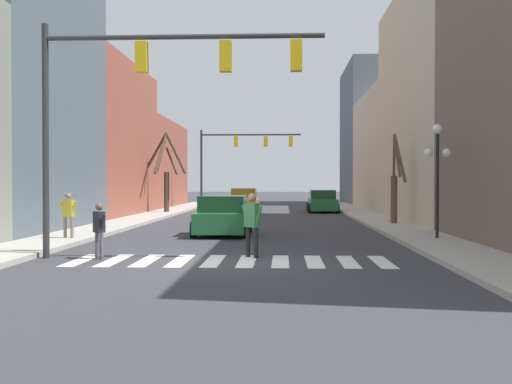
# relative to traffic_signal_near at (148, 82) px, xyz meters

# --- Properties ---
(ground_plane) EXTENTS (240.00, 240.00, 0.00)m
(ground_plane) POSITION_rel_traffic_signal_near_xyz_m (2.31, -0.93, -4.88)
(ground_plane) COLOR #38383D
(sidewalk_right) EXTENTS (2.25, 90.00, 0.15)m
(sidewalk_right) POSITION_rel_traffic_signal_near_xyz_m (8.88, -0.93, -4.81)
(sidewalk_right) COLOR #ADA89E
(sidewalk_right) RESTS_ON ground_plane
(building_row_left) EXTENTS (6.00, 47.39, 12.07)m
(building_row_left) POSITION_rel_traffic_signal_near_xyz_m (-8.38, 15.63, -0.15)
(building_row_left) COLOR gray
(building_row_left) RESTS_ON ground_plane
(building_row_right) EXTENTS (6.00, 56.75, 13.60)m
(building_row_right) POSITION_rel_traffic_signal_near_xyz_m (13.00, 20.86, 1.30)
(building_row_right) COLOR #66564C
(building_row_right) RESTS_ON ground_plane
(crosswalk_stripes) EXTENTS (8.55, 2.60, 0.01)m
(crosswalk_stripes) POSITION_rel_traffic_signal_near_xyz_m (2.31, -0.41, -4.88)
(crosswalk_stripes) COLOR white
(crosswalk_stripes) RESTS_ON ground_plane
(traffic_signal_near) EXTENTS (7.83, 0.28, 6.52)m
(traffic_signal_near) POSITION_rel_traffic_signal_near_xyz_m (0.00, 0.00, 0.00)
(traffic_signal_near) COLOR #2D2D2D
(traffic_signal_near) RESTS_ON ground_plane
(traffic_signal_far) EXTENTS (8.15, 0.28, 6.39)m
(traffic_signal_far) POSITION_rel_traffic_signal_near_xyz_m (0.15, 31.97, -0.08)
(traffic_signal_far) COLOR #2D2D2D
(traffic_signal_far) RESTS_ON ground_plane
(street_lamp_right_corner) EXTENTS (0.95, 0.36, 4.03)m
(street_lamp_right_corner) POSITION_rel_traffic_signal_near_xyz_m (9.19, 5.03, -1.87)
(street_lamp_right_corner) COLOR black
(street_lamp_right_corner) RESTS_ON sidewalk_right
(car_parked_right_far) EXTENTS (2.14, 4.61, 1.58)m
(car_parked_right_far) POSITION_rel_traffic_signal_near_xyz_m (6.57, 26.46, -4.14)
(car_parked_right_far) COLOR #236B38
(car_parked_right_far) RESTS_ON ground_plane
(car_parked_left_near) EXTENTS (2.20, 4.13, 1.58)m
(car_parked_left_near) POSITION_rel_traffic_signal_near_xyz_m (1.32, 7.53, -4.14)
(car_parked_left_near) COLOR #236B38
(car_parked_left_near) RESTS_ON ground_plane
(car_parked_right_near) EXTENTS (1.99, 4.69, 1.73)m
(car_parked_right_near) POSITION_rel_traffic_signal_near_xyz_m (1.17, 23.55, -4.08)
(car_parked_right_near) COLOR #A38423
(car_parked_right_near) RESTS_ON ground_plane
(pedestrian_on_left_sidewalk) EXTENTS (0.68, 0.27, 1.59)m
(pedestrian_on_left_sidewalk) POSITION_rel_traffic_signal_near_xyz_m (-3.88, 4.50, -3.79)
(pedestrian_on_left_sidewalk) COLOR #7A705B
(pedestrian_on_left_sidewalk) RESTS_ON sidewalk_left
(pedestrian_crossing_street) EXTENTS (0.52, 0.53, 1.55)m
(pedestrian_crossing_street) POSITION_rel_traffic_signal_near_xyz_m (-1.34, -0.11, -3.97)
(pedestrian_crossing_street) COLOR #4C4C51
(pedestrian_crossing_street) RESTS_ON ground_plane
(pedestrian_waiting_at_curb) EXTENTS (0.65, 0.58, 1.81)m
(pedestrian_waiting_at_curb) POSITION_rel_traffic_signal_near_xyz_m (2.86, 0.38, -3.81)
(pedestrian_waiting_at_curb) COLOR black
(pedestrian_waiting_at_curb) RESTS_ON ground_plane
(street_tree_left_mid) EXTENTS (3.20, 2.82, 5.34)m
(street_tree_left_mid) POSITION_rel_traffic_signal_near_xyz_m (-4.13, 23.23, -2.02)
(street_tree_left_mid) COLOR #473828
(street_tree_left_mid) RESTS_ON sidewalk_left
(street_tree_right_mid) EXTENTS (0.57, 2.29, 4.32)m
(street_tree_right_mid) POSITION_rel_traffic_signal_near_xyz_m (9.14, 12.69, -2.90)
(street_tree_right_mid) COLOR brown
(street_tree_right_mid) RESTS_ON sidewalk_right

